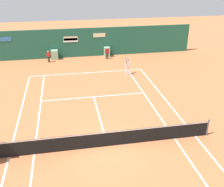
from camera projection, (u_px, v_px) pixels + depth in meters
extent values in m
plane|color=#C67042|center=(108.00, 146.00, 14.95)|extent=(80.00, 80.00, 0.00)
cube|color=white|center=(87.00, 73.00, 25.34)|extent=(10.60, 0.10, 0.01)
cube|color=white|center=(9.00, 157.00, 14.08)|extent=(0.10, 23.40, 0.01)
cube|color=white|center=(34.00, 154.00, 14.29)|extent=(0.10, 23.40, 0.01)
cube|color=white|center=(175.00, 138.00, 15.60)|extent=(0.10, 23.40, 0.01)
cube|color=white|center=(195.00, 136.00, 15.81)|extent=(0.10, 23.40, 0.01)
cube|color=white|center=(94.00, 97.00, 20.63)|extent=(8.00, 0.10, 0.01)
cube|color=white|center=(100.00, 117.00, 17.79)|extent=(0.10, 6.40, 0.01)
cube|color=white|center=(87.00, 73.00, 25.21)|extent=(0.10, 0.24, 0.01)
cylinder|color=#4C4C51|center=(208.00, 127.00, 15.70)|extent=(0.10, 0.10, 1.07)
cube|color=black|center=(107.00, 139.00, 14.74)|extent=(12.00, 0.03, 0.95)
cube|color=white|center=(107.00, 132.00, 14.55)|extent=(12.00, 0.04, 0.06)
cube|color=#1E5642|center=(82.00, 43.00, 29.37)|extent=(25.00, 0.24, 3.15)
cube|color=beige|center=(99.00, 35.00, 29.24)|extent=(1.33, 0.02, 0.44)
cube|color=white|center=(71.00, 40.00, 28.90)|extent=(1.60, 0.02, 0.44)
cube|color=#2D6BA8|center=(3.00, 39.00, 27.58)|extent=(1.77, 0.02, 0.44)
cube|color=beige|center=(71.00, 38.00, 28.82)|extent=(1.50, 0.02, 0.44)
cube|color=#8CB793|center=(55.00, 55.00, 28.84)|extent=(0.73, 0.70, 1.03)
cube|color=#8CB793|center=(107.00, 52.00, 29.78)|extent=(0.60, 0.70, 1.06)
cylinder|color=white|center=(128.00, 70.00, 24.83)|extent=(0.13, 0.13, 0.80)
cylinder|color=white|center=(126.00, 70.00, 24.79)|extent=(0.13, 0.13, 0.80)
cube|color=white|center=(127.00, 63.00, 24.52)|extent=(0.37, 0.22, 0.56)
sphere|color=#8C664C|center=(128.00, 59.00, 24.35)|extent=(0.22, 0.22, 0.22)
cylinder|color=white|center=(128.00, 58.00, 24.32)|extent=(0.21, 0.21, 0.06)
cylinder|color=white|center=(130.00, 64.00, 24.58)|extent=(0.08, 0.08, 0.54)
cylinder|color=#8C664C|center=(126.00, 62.00, 24.14)|extent=(0.11, 0.55, 0.08)
cylinder|color=black|center=(127.00, 62.00, 23.85)|extent=(0.03, 0.03, 0.22)
torus|color=#DB3838|center=(127.00, 59.00, 23.74)|extent=(0.30, 0.04, 0.30)
cylinder|color=silver|center=(127.00, 59.00, 23.74)|extent=(0.26, 0.02, 0.26)
cylinder|color=black|center=(108.00, 56.00, 29.07)|extent=(0.11, 0.11, 0.65)
cylinder|color=black|center=(106.00, 56.00, 29.05)|extent=(0.11, 0.11, 0.65)
cube|color=#AD1E1E|center=(107.00, 51.00, 28.82)|extent=(0.30, 0.17, 0.46)
sphere|color=tan|center=(107.00, 48.00, 28.69)|extent=(0.18, 0.18, 0.18)
cylinder|color=#AD1E1E|center=(109.00, 51.00, 28.86)|extent=(0.07, 0.07, 0.44)
cylinder|color=#AD1E1E|center=(105.00, 51.00, 28.81)|extent=(0.07, 0.07, 0.44)
cylinder|color=black|center=(50.00, 59.00, 28.04)|extent=(0.10, 0.10, 0.63)
cylinder|color=black|center=(48.00, 59.00, 28.05)|extent=(0.10, 0.10, 0.63)
cube|color=#AD1E1E|center=(48.00, 54.00, 27.82)|extent=(0.31, 0.21, 0.44)
sphere|color=tan|center=(48.00, 52.00, 27.69)|extent=(0.17, 0.17, 0.17)
cylinder|color=#AD1E1E|center=(50.00, 55.00, 27.83)|extent=(0.07, 0.07, 0.42)
cylinder|color=#AD1E1E|center=(47.00, 55.00, 27.83)|extent=(0.07, 0.07, 0.42)
sphere|color=#CCE033|center=(29.00, 118.00, 17.63)|extent=(0.07, 0.07, 0.07)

